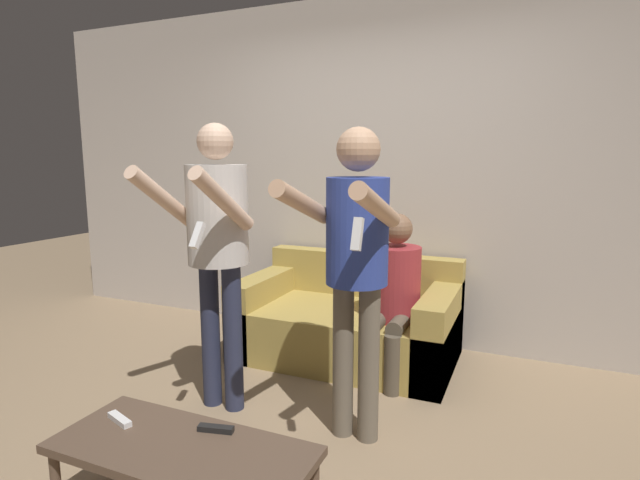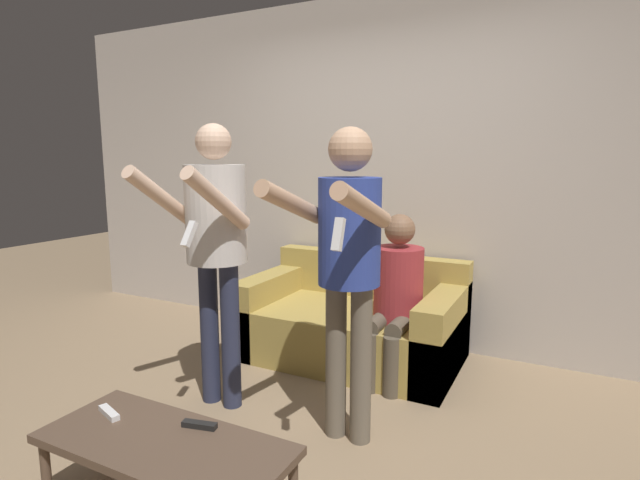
# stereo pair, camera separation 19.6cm
# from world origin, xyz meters

# --- Properties ---
(ground_plane) EXTENTS (14.00, 14.00, 0.00)m
(ground_plane) POSITION_xyz_m (0.00, 0.00, 0.00)
(ground_plane) COLOR #937A5B
(wall_back) EXTENTS (6.40, 0.06, 2.70)m
(wall_back) POSITION_xyz_m (0.00, 1.71, 1.35)
(wall_back) COLOR beige
(wall_back) RESTS_ON ground_plane
(couch) EXTENTS (1.56, 0.91, 0.72)m
(couch) POSITION_xyz_m (-0.11, 1.22, 0.25)
(couch) COLOR #AD9347
(couch) RESTS_ON ground_plane
(person_standing_left) EXTENTS (0.47, 0.66, 1.66)m
(person_standing_left) POSITION_xyz_m (-0.52, 0.19, 1.04)
(person_standing_left) COLOR #282D47
(person_standing_left) RESTS_ON ground_plane
(person_standing_right) EXTENTS (0.43, 0.70, 1.62)m
(person_standing_right) POSITION_xyz_m (0.31, 0.18, 1.01)
(person_standing_right) COLOR #6B6051
(person_standing_right) RESTS_ON ground_plane
(person_seated) EXTENTS (0.33, 0.54, 1.10)m
(person_seated) POSITION_xyz_m (0.29, 1.02, 0.60)
(person_seated) COLOR brown
(person_seated) RESTS_ON ground_plane
(coffee_table) EXTENTS (1.05, 0.45, 0.35)m
(coffee_table) POSITION_xyz_m (-0.10, -0.70, 0.32)
(coffee_table) COLOR brown
(coffee_table) RESTS_ON ground_plane
(remote_near) EXTENTS (0.15, 0.08, 0.02)m
(remote_near) POSITION_xyz_m (-0.45, -0.66, 0.37)
(remote_near) COLOR white
(remote_near) RESTS_ON coffee_table
(remote_far) EXTENTS (0.15, 0.07, 0.02)m
(remote_far) POSITION_xyz_m (-0.03, -0.56, 0.37)
(remote_far) COLOR black
(remote_far) RESTS_ON coffee_table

